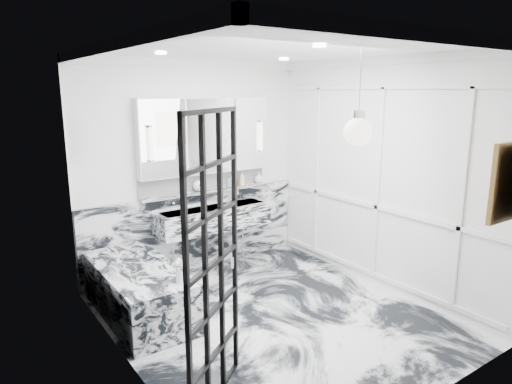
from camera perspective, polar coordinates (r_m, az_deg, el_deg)
floor at (r=5.16m, az=2.29°, el=-15.26°), size 3.60×3.60×0.00m
ceiling at (r=4.58m, az=2.60°, el=17.46°), size 3.60×3.60×0.00m
wall_back at (r=6.18m, az=-7.77°, el=3.05°), size 3.60×0.00×3.60m
wall_front at (r=3.47m, az=20.85°, el=-5.14°), size 3.60×0.00×3.60m
wall_left at (r=3.94m, az=-16.41°, el=-2.77°), size 0.00×3.60×3.60m
wall_right at (r=5.77m, az=15.17°, el=2.06°), size 0.00×3.60×3.60m
marble_clad_back at (r=6.36m, az=-7.43°, el=-4.79°), size 3.18×0.05×1.05m
marble_clad_left at (r=3.96m, az=-16.15°, el=-3.58°), size 0.02×3.56×2.68m
panel_molding at (r=5.77m, az=14.99°, el=1.06°), size 0.03×3.40×2.30m
soap_bottle_a at (r=6.49m, az=-1.76°, el=1.72°), size 0.10×0.10×0.20m
soap_bottle_b at (r=6.40m, az=-3.10°, el=1.46°), size 0.09×0.09×0.18m
soap_bottle_c at (r=6.65m, az=0.32°, el=1.83°), size 0.14×0.14×0.16m
face_pot at (r=6.15m, az=-7.23°, el=0.78°), size 0.15×0.15×0.15m
amber_bottle at (r=6.48m, az=-2.06°, el=1.25°), size 0.04×0.04×0.10m
flower_vase at (r=4.63m, az=-9.52°, el=-10.46°), size 0.08×0.08×0.12m
crittall_door at (r=3.49m, az=-5.33°, el=-8.87°), size 0.73×0.55×2.27m
pendant_light at (r=3.67m, az=12.62°, el=7.31°), size 0.22×0.22×0.22m
trough_sink at (r=6.18m, az=-5.30°, el=-3.25°), size 1.60×0.45×0.30m
ledge at (r=6.24m, az=-6.12°, el=0.10°), size 1.90×0.14×0.04m
subway_tile at (r=6.26m, az=-6.42°, el=1.40°), size 1.90×0.03×0.23m
mirror_cabinet at (r=6.13m, az=-6.30°, el=6.97°), size 1.90×0.16×1.00m
sconce_left at (r=5.70m, az=-13.11°, el=5.90°), size 0.07×0.07×0.40m
sconce_right at (r=6.48m, az=0.52°, el=6.99°), size 0.07×0.07×0.40m
bathtub at (r=5.25m, az=-14.40°, el=-11.85°), size 0.75×1.65×0.55m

